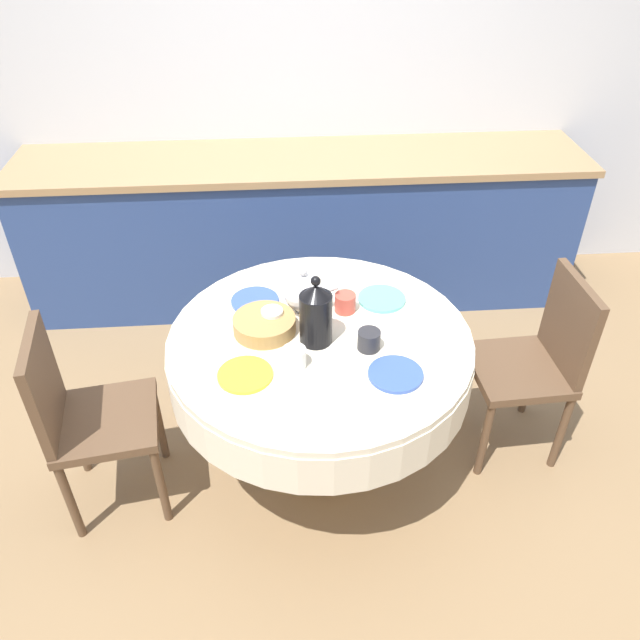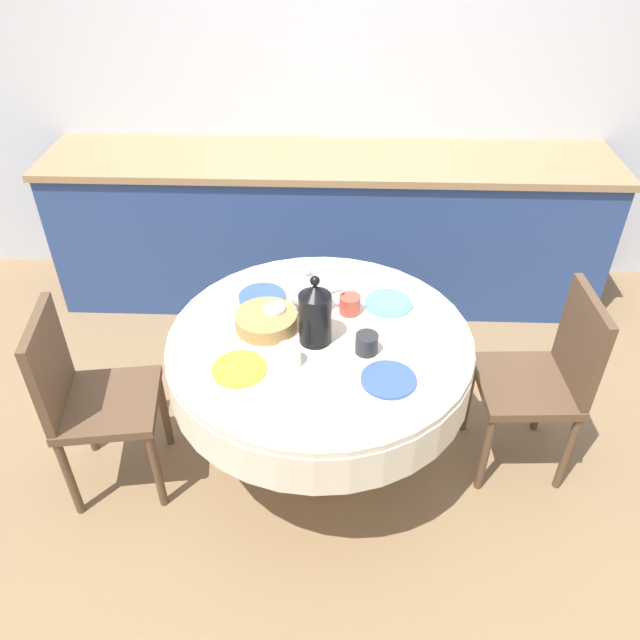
% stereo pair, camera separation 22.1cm
% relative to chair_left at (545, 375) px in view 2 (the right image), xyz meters
% --- Properties ---
extents(ground_plane, '(12.00, 12.00, 0.00)m').
position_rel_chair_left_xyz_m(ground_plane, '(-0.95, -0.05, -0.51)').
color(ground_plane, '#8E704C').
extents(wall_back, '(7.00, 0.05, 2.60)m').
position_rel_chair_left_xyz_m(wall_back, '(-0.95, 1.68, 0.79)').
color(wall_back, silver).
rests_on(wall_back, ground_plane).
extents(kitchen_counter, '(3.24, 0.64, 0.91)m').
position_rel_chair_left_xyz_m(kitchen_counter, '(-0.95, 1.35, -0.05)').
color(kitchen_counter, '#2D4784').
rests_on(kitchen_counter, ground_plane).
extents(dining_table, '(1.23, 1.23, 0.73)m').
position_rel_chair_left_xyz_m(dining_table, '(-0.95, -0.05, 0.09)').
color(dining_table, tan).
rests_on(dining_table, ground_plane).
extents(chair_left, '(0.42, 0.42, 0.89)m').
position_rel_chair_left_xyz_m(chair_left, '(0.00, 0.00, 0.00)').
color(chair_left, brown).
rests_on(chair_left, ground_plane).
extents(chair_right, '(0.46, 0.46, 0.89)m').
position_rel_chair_left_xyz_m(chair_right, '(-1.90, -0.19, 0.00)').
color(chair_right, brown).
rests_on(chair_right, ground_plane).
extents(plate_near_left, '(0.20, 0.20, 0.01)m').
position_rel_chair_left_xyz_m(plate_near_left, '(-1.25, -0.27, 0.23)').
color(plate_near_left, yellow).
rests_on(plate_near_left, dining_table).
extents(cup_near_left, '(0.09, 0.09, 0.08)m').
position_rel_chair_left_xyz_m(cup_near_left, '(-1.06, -0.22, 0.26)').
color(cup_near_left, white).
rests_on(cup_near_left, dining_table).
extents(plate_near_right, '(0.20, 0.20, 0.01)m').
position_rel_chair_left_xyz_m(plate_near_right, '(-0.69, -0.31, 0.23)').
color(plate_near_right, '#3856AD').
rests_on(plate_near_right, dining_table).
extents(cup_near_right, '(0.09, 0.09, 0.08)m').
position_rel_chair_left_xyz_m(cup_near_right, '(-0.77, -0.14, 0.26)').
color(cup_near_right, '#28282D').
rests_on(cup_near_right, dining_table).
extents(plate_far_left, '(0.20, 0.20, 0.01)m').
position_rel_chair_left_xyz_m(plate_far_left, '(-1.21, 0.21, 0.23)').
color(plate_far_left, '#3856AD').
rests_on(plate_far_left, dining_table).
extents(cup_far_left, '(0.09, 0.09, 0.08)m').
position_rel_chair_left_xyz_m(cup_far_left, '(-1.14, 0.03, 0.26)').
color(cup_far_left, white).
rests_on(cup_far_left, dining_table).
extents(plate_far_right, '(0.20, 0.20, 0.01)m').
position_rel_chair_left_xyz_m(plate_far_right, '(-0.67, 0.18, 0.23)').
color(plate_far_right, '#60BCB7').
rests_on(plate_far_right, dining_table).
extents(cup_far_right, '(0.09, 0.09, 0.08)m').
position_rel_chair_left_xyz_m(cup_far_right, '(-0.83, 0.12, 0.26)').
color(cup_far_right, '#CC4C3D').
rests_on(cup_far_right, dining_table).
extents(coffee_carafe, '(0.13, 0.13, 0.30)m').
position_rel_chair_left_xyz_m(coffee_carafe, '(-0.97, -0.08, 0.35)').
color(coffee_carafe, black).
rests_on(coffee_carafe, dining_table).
extents(teapot, '(0.23, 0.16, 0.21)m').
position_rel_chair_left_xyz_m(teapot, '(-1.01, 0.13, 0.31)').
color(teapot, white).
rests_on(teapot, dining_table).
extents(bread_basket, '(0.25, 0.25, 0.06)m').
position_rel_chair_left_xyz_m(bread_basket, '(-1.17, -0.00, 0.25)').
color(bread_basket, '#AD844C').
rests_on(bread_basket, dining_table).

